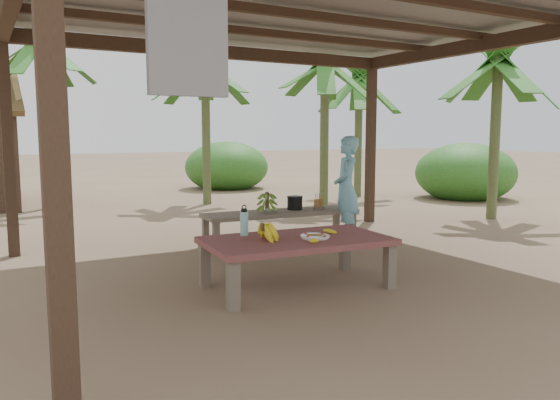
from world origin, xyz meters
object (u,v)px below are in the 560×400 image
ripe_banana_bunch (262,231)px  water_flask (244,223)px  bench (281,215)px  woman (346,189)px  cooking_pot (295,203)px  work_table (297,244)px  plate (315,237)px

ripe_banana_bunch → water_flask: size_ratio=0.97×
bench → water_flask: 2.15m
water_flask → bench: bearing=50.8°
woman → ripe_banana_bunch: bearing=-20.0°
cooking_pot → woman: woman is taller
work_table → ripe_banana_bunch: 0.39m
plate → cooking_pot: cooking_pot is taller
work_table → water_flask: size_ratio=5.96×
work_table → bench: 2.24m
work_table → bench: bearing=69.0°
work_table → cooking_pot: cooking_pot is taller
bench → cooking_pot: size_ratio=10.40×
water_flask → cooking_pot: water_flask is taller
work_table → woman: size_ratio=1.25×
work_table → bench: size_ratio=0.84×
ripe_banana_bunch → cooking_pot: ripe_banana_bunch is taller
work_table → water_flask: bearing=140.9°
cooking_pot → woman: (0.64, -0.36, 0.21)m
plate → woman: size_ratio=0.19×
bench → plate: bearing=-106.7°
plate → woman: (1.71, 1.85, 0.23)m
plate → cooking_pot: (1.07, 2.20, 0.02)m
water_flask → woman: woman is taller
woman → work_table: bearing=-14.3°
plate → bench: bearing=69.3°
bench → ripe_banana_bunch: (-1.31, -1.98, 0.20)m
work_table → ripe_banana_bunch: ripe_banana_bunch is taller
woman → bench: bearing=-75.3°
ripe_banana_bunch → bench: bearing=56.6°
water_flask → cooking_pot: (1.61, 1.72, -0.09)m
work_table → cooking_pot: 2.42m
ripe_banana_bunch → plate: ripe_banana_bunch is taller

